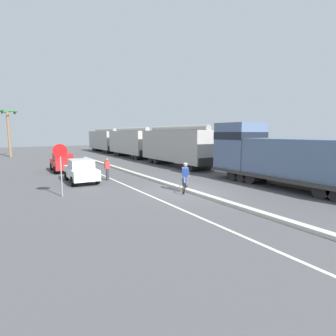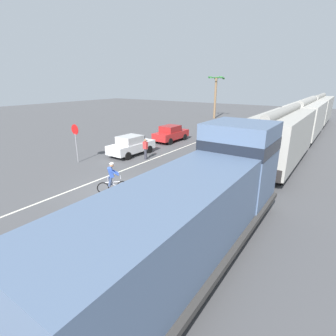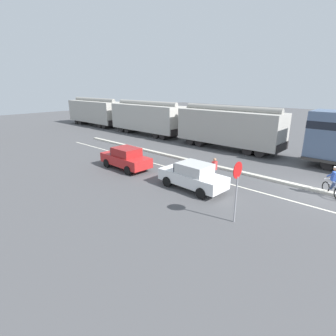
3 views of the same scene
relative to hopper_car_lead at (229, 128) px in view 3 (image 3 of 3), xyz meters
name	(u,v)px [view 3 (image 3 of 3)]	position (x,y,z in m)	size (l,w,h in m)	color
ground_plane	(326,194)	(-6.12, -10.06, -2.08)	(120.00, 120.00, 0.00)	#4C4C4F
median_curb	(233,171)	(-6.12, -4.06, -2.00)	(0.36, 36.00, 0.16)	beige
lane_stripe	(215,180)	(-8.52, -4.06, -2.07)	(0.14, 36.00, 0.01)	silver
hopper_car_lead	(229,128)	(0.00, 0.00, 0.00)	(2.90, 10.60, 4.18)	#A5A29B
hopper_car_middle	(147,118)	(0.00, 11.60, 0.00)	(2.90, 10.60, 4.18)	#AEACA4
hopper_car_trailing	(95,112)	(0.00, 23.20, 0.00)	(2.90, 10.60, 4.18)	#A6A49C
parked_car_white	(193,176)	(-10.75, -3.86, -1.26)	(1.94, 4.25, 1.62)	silver
parked_car_red	(126,158)	(-10.90, 2.29, -1.26)	(1.92, 4.24, 1.62)	red
cyclist	(334,182)	(-6.33, -10.35, -1.26)	(1.23, 1.27, 1.71)	black
stop_sign	(237,181)	(-12.70, -7.73, -0.05)	(0.76, 0.08, 2.88)	gray
pedestrian_by_cars	(214,170)	(-8.95, -4.21, -1.23)	(0.34, 0.22, 1.62)	#33333D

